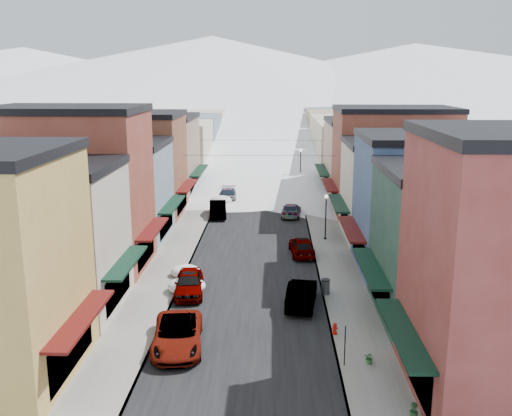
# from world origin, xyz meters

# --- Properties ---
(road) EXTENTS (10.00, 160.00, 0.01)m
(road) POSITION_xyz_m (0.00, 60.00, 0.01)
(road) COLOR black
(road) RESTS_ON ground
(sidewalk_left) EXTENTS (3.20, 160.00, 0.15)m
(sidewalk_left) POSITION_xyz_m (-6.60, 60.00, 0.07)
(sidewalk_left) COLOR gray
(sidewalk_left) RESTS_ON ground
(sidewalk_right) EXTENTS (3.20, 160.00, 0.15)m
(sidewalk_right) POSITION_xyz_m (6.60, 60.00, 0.07)
(sidewalk_right) COLOR gray
(sidewalk_right) RESTS_ON ground
(curb_left) EXTENTS (0.10, 160.00, 0.15)m
(curb_left) POSITION_xyz_m (-5.05, 60.00, 0.07)
(curb_left) COLOR slate
(curb_left) RESTS_ON ground
(curb_right) EXTENTS (0.10, 160.00, 0.15)m
(curb_right) POSITION_xyz_m (5.05, 60.00, 0.07)
(curb_right) COLOR slate
(curb_right) RESTS_ON ground
(bldg_l_cream) EXTENTS (11.30, 8.20, 9.50)m
(bldg_l_cream) POSITION_xyz_m (-13.19, 12.50, 4.76)
(bldg_l_cream) COLOR beige
(bldg_l_cream) RESTS_ON ground
(bldg_l_brick_near) EXTENTS (12.30, 8.20, 12.50)m
(bldg_l_brick_near) POSITION_xyz_m (-13.69, 20.50, 6.26)
(bldg_l_brick_near) COLOR brown
(bldg_l_brick_near) RESTS_ON ground
(bldg_l_grayblue) EXTENTS (11.30, 9.20, 9.00)m
(bldg_l_grayblue) POSITION_xyz_m (-13.19, 29.00, 4.51)
(bldg_l_grayblue) COLOR gray
(bldg_l_grayblue) RESTS_ON ground
(bldg_l_brick_far) EXTENTS (13.30, 9.20, 11.00)m
(bldg_l_brick_far) POSITION_xyz_m (-14.19, 38.00, 5.51)
(bldg_l_brick_far) COLOR brown
(bldg_l_brick_far) RESTS_ON ground
(bldg_l_tan) EXTENTS (11.30, 11.20, 10.00)m
(bldg_l_tan) POSITION_xyz_m (-13.19, 48.00, 5.01)
(bldg_l_tan) COLOR #8B705B
(bldg_l_tan) RESTS_ON ground
(bldg_r_green) EXTENTS (11.30, 9.20, 9.50)m
(bldg_r_green) POSITION_xyz_m (13.19, 12.00, 4.76)
(bldg_r_green) COLOR #1D3D31
(bldg_r_green) RESTS_ON ground
(bldg_r_blue) EXTENTS (11.30, 9.20, 10.50)m
(bldg_r_blue) POSITION_xyz_m (13.19, 21.00, 5.26)
(bldg_r_blue) COLOR #36507B
(bldg_r_blue) RESTS_ON ground
(bldg_r_cream) EXTENTS (12.30, 9.20, 9.00)m
(bldg_r_cream) POSITION_xyz_m (13.69, 30.00, 4.51)
(bldg_r_cream) COLOR beige
(bldg_r_cream) RESTS_ON ground
(bldg_r_brick_far) EXTENTS (13.30, 9.20, 11.50)m
(bldg_r_brick_far) POSITION_xyz_m (14.19, 39.00, 5.76)
(bldg_r_brick_far) COLOR brown
(bldg_r_brick_far) RESTS_ON ground
(bldg_r_tan) EXTENTS (11.30, 11.20, 9.50)m
(bldg_r_tan) POSITION_xyz_m (13.19, 49.00, 4.76)
(bldg_r_tan) COLOR tan
(bldg_r_tan) RESTS_ON ground
(distant_blocks) EXTENTS (34.00, 55.00, 8.00)m
(distant_blocks) POSITION_xyz_m (0.00, 83.00, 4.00)
(distant_blocks) COLOR gray
(distant_blocks) RESTS_ON ground
(mountain_ridge) EXTENTS (670.00, 340.00, 34.00)m
(mountain_ridge) POSITION_xyz_m (-19.47, 277.18, 14.36)
(mountain_ridge) COLOR silver
(mountain_ridge) RESTS_ON ground
(overhead_cables) EXTENTS (16.40, 15.04, 0.04)m
(overhead_cables) POSITION_xyz_m (0.00, 47.50, 6.20)
(overhead_cables) COLOR black
(overhead_cables) RESTS_ON ground
(car_white_suv) EXTENTS (3.24, 5.96, 1.59)m
(car_white_suv) POSITION_xyz_m (-3.58, 7.40, 0.79)
(car_white_suv) COLOR silver
(car_white_suv) RESTS_ON ground
(car_silver_sedan) EXTENTS (2.36, 4.92, 1.62)m
(car_silver_sedan) POSITION_xyz_m (-4.11, 15.32, 0.81)
(car_silver_sedan) COLOR #A2A4AA
(car_silver_sedan) RESTS_ON ground
(car_dark_hatch) EXTENTS (2.24, 5.10, 1.63)m
(car_dark_hatch) POSITION_xyz_m (-4.30, 37.38, 0.81)
(car_dark_hatch) COLOR black
(car_dark_hatch) RESTS_ON ground
(car_silver_wagon) EXTENTS (2.34, 5.27, 1.50)m
(car_silver_wagon) POSITION_xyz_m (-3.85, 44.87, 0.75)
(car_silver_wagon) COLOR #A7AAB0
(car_silver_wagon) RESTS_ON ground
(car_green_sedan) EXTENTS (2.35, 5.14, 1.63)m
(car_green_sedan) POSITION_xyz_m (3.50, 13.60, 0.82)
(car_green_sedan) COLOR black
(car_green_sedan) RESTS_ON ground
(car_gray_suv) EXTENTS (2.24, 4.76, 1.57)m
(car_gray_suv) POSITION_xyz_m (4.00, 24.34, 0.79)
(car_gray_suv) COLOR gray
(car_gray_suv) RESTS_ON ground
(car_black_sedan) EXTENTS (2.40, 4.90, 1.37)m
(car_black_sedan) POSITION_xyz_m (3.50, 37.77, 0.69)
(car_black_sedan) COLOR black
(car_black_sedan) RESTS_ON ground
(car_lane_silver) EXTENTS (2.23, 4.64, 1.53)m
(car_lane_silver) POSITION_xyz_m (-1.93, 61.34, 0.76)
(car_lane_silver) COLOR #9EA2A6
(car_lane_silver) RESTS_ON ground
(car_lane_white) EXTENTS (2.61, 5.01, 1.35)m
(car_lane_white) POSITION_xyz_m (1.68, 60.26, 0.67)
(car_lane_white) COLOR white
(car_lane_white) RESTS_ON ground
(fire_hydrant) EXTENTS (0.40, 0.30, 0.69)m
(fire_hydrant) POSITION_xyz_m (5.20, 9.10, 0.46)
(fire_hydrant) COLOR red
(fire_hydrant) RESTS_ON sidewalk_right
(parking_sign) EXTENTS (0.06, 0.29, 2.15)m
(parking_sign) POSITION_xyz_m (5.32, 5.48, 1.41)
(parking_sign) COLOR black
(parking_sign) RESTS_ON sidewalk_right
(trash_can) EXTENTS (0.61, 0.61, 1.03)m
(trash_can) POSITION_xyz_m (5.20, 15.31, 0.68)
(trash_can) COLOR #505255
(trash_can) RESTS_ON sidewalk_right
(streetlamp_near) EXTENTS (0.34, 0.34, 4.11)m
(streetlamp_near) POSITION_xyz_m (6.34, 28.72, 2.74)
(streetlamp_near) COLOR black
(streetlamp_near) RESTS_ON sidewalk_right
(streetlamp_far) EXTENTS (0.41, 0.41, 4.90)m
(streetlamp_far) POSITION_xyz_m (5.20, 55.00, 3.24)
(streetlamp_far) COLOR black
(streetlamp_far) RESTS_ON sidewalk_right
(planter_near) EXTENTS (0.71, 0.68, 0.62)m
(planter_near) POSITION_xyz_m (6.65, 5.70, 0.46)
(planter_near) COLOR #336E31
(planter_near) RESTS_ON sidewalk_right
(planter_far) EXTENTS (0.51, 0.51, 0.67)m
(planter_far) POSITION_xyz_m (7.80, 1.00, 0.49)
(planter_far) COLOR #255027
(planter_far) RESTS_ON sidewalk_right
(snow_pile_near) EXTENTS (2.62, 2.81, 1.11)m
(snow_pile_near) POSITION_xyz_m (-4.28, 15.53, 0.53)
(snow_pile_near) COLOR white
(snow_pile_near) RESTS_ON ground
(snow_pile_mid) EXTENTS (2.22, 2.57, 0.94)m
(snow_pile_mid) POSITION_xyz_m (-4.85, 18.71, 0.45)
(snow_pile_mid) COLOR white
(snow_pile_mid) RESTS_ON ground
(snow_pile_far) EXTENTS (2.64, 2.83, 1.12)m
(snow_pile_far) POSITION_xyz_m (-4.44, 42.95, 0.53)
(snow_pile_far) COLOR white
(snow_pile_far) RESTS_ON ground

